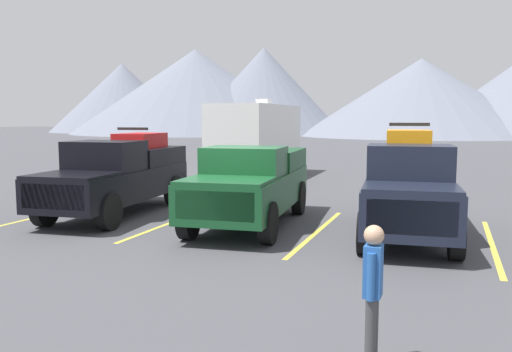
{
  "coord_description": "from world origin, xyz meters",
  "views": [
    {
      "loc": [
        4.92,
        -11.6,
        2.79
      ],
      "look_at": [
        0.0,
        1.87,
        1.2
      ],
      "focal_mm": 37.13,
      "sensor_mm": 36.0,
      "label": 1
    }
  ],
  "objects_px": {
    "pickup_truck_c": "(408,185)",
    "person_a": "(373,286)",
    "camper_trailer_a": "(257,136)",
    "pickup_truck_b": "(251,182)",
    "pickup_truck_a": "(120,173)"
  },
  "relations": [
    {
      "from": "pickup_truck_c",
      "to": "person_a",
      "type": "relative_size",
      "value": 3.31
    },
    {
      "from": "camper_trailer_a",
      "to": "person_a",
      "type": "xyz_separation_m",
      "value": [
        7.64,
        -17.31,
        -1.0
      ]
    },
    {
      "from": "person_a",
      "to": "pickup_truck_b",
      "type": "bearing_deg",
      "value": 119.98
    },
    {
      "from": "pickup_truck_a",
      "to": "pickup_truck_c",
      "type": "height_order",
      "value": "pickup_truck_c"
    },
    {
      "from": "pickup_truck_b",
      "to": "person_a",
      "type": "bearing_deg",
      "value": -60.02
    },
    {
      "from": "pickup_truck_c",
      "to": "camper_trailer_a",
      "type": "bearing_deg",
      "value": 126.18
    },
    {
      "from": "pickup_truck_b",
      "to": "camper_trailer_a",
      "type": "height_order",
      "value": "camper_trailer_a"
    },
    {
      "from": "pickup_truck_c",
      "to": "person_a",
      "type": "bearing_deg",
      "value": -88.95
    },
    {
      "from": "person_a",
      "to": "camper_trailer_a",
      "type": "bearing_deg",
      "value": 113.81
    },
    {
      "from": "pickup_truck_a",
      "to": "pickup_truck_c",
      "type": "bearing_deg",
      "value": -1.52
    },
    {
      "from": "pickup_truck_b",
      "to": "person_a",
      "type": "relative_size",
      "value": 3.57
    },
    {
      "from": "pickup_truck_a",
      "to": "pickup_truck_b",
      "type": "relative_size",
      "value": 1.04
    },
    {
      "from": "pickup_truck_a",
      "to": "person_a",
      "type": "xyz_separation_m",
      "value": [
        8.25,
        -7.26,
        -0.24
      ]
    },
    {
      "from": "pickup_truck_a",
      "to": "pickup_truck_b",
      "type": "bearing_deg",
      "value": -2.67
    },
    {
      "from": "pickup_truck_b",
      "to": "camper_trailer_a",
      "type": "xyz_separation_m",
      "value": [
        -3.57,
        10.25,
        0.82
      ]
    }
  ]
}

